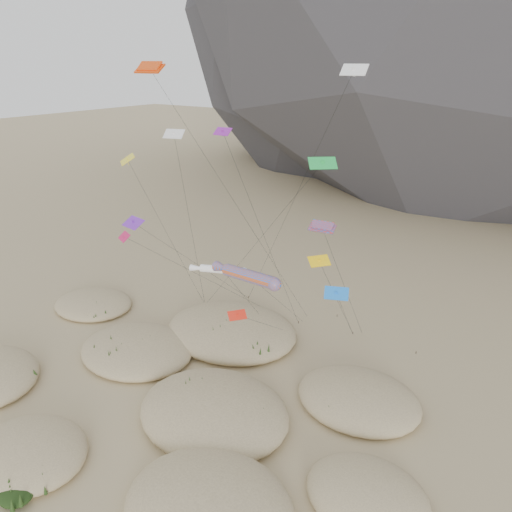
{
  "coord_description": "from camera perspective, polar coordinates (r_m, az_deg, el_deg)",
  "views": [
    {
      "loc": [
        27.36,
        -24.24,
        30.34
      ],
      "look_at": [
        2.69,
        12.0,
        13.04
      ],
      "focal_mm": 35.0,
      "sensor_mm": 36.0,
      "label": 1
    }
  ],
  "objects": [
    {
      "name": "ground",
      "position": [
        47.5,
        -11.51,
        -18.67
      ],
      "size": [
        500.0,
        500.0,
        0.0
      ],
      "primitive_type": "plane",
      "color": "#CCB789",
      "rests_on": "ground"
    },
    {
      "name": "dunes",
      "position": [
        50.55,
        -8.51,
        -14.69
      ],
      "size": [
        51.91,
        35.91,
        3.59
      ],
      "color": "#CCB789",
      "rests_on": "ground"
    },
    {
      "name": "dune_grass",
      "position": [
        48.91,
        -10.24,
        -15.94
      ],
      "size": [
        42.51,
        28.64,
        1.61
      ],
      "color": "black",
      "rests_on": "ground"
    },
    {
      "name": "kite_stakes",
      "position": [
        62.79,
        4.95,
        -7.29
      ],
      "size": [
        26.9,
        7.06,
        0.3
      ],
      "color": "#3F2D1E",
      "rests_on": "ground"
    },
    {
      "name": "rainbow_tube_kite",
      "position": [
        43.86,
        -1.02,
        -2.25
      ],
      "size": [
        8.28,
        17.06,
        13.58
      ],
      "color": "orange",
      "rests_on": "ground"
    },
    {
      "name": "white_tube_kite",
      "position": [
        49.58,
        -4.16,
        -1.57
      ],
      "size": [
        6.19,
        11.28,
        11.55
      ],
      "color": "white",
      "rests_on": "ground"
    },
    {
      "name": "orange_parafoil",
      "position": [
        49.57,
        -11.81,
        19.95
      ],
      "size": [
        10.66,
        16.01,
        30.22
      ],
      "color": "#D83E0B",
      "rests_on": "ground"
    },
    {
      "name": "multi_parafoil",
      "position": [
        41.46,
        7.66,
        3.1
      ],
      "size": [
        2.63,
        15.59,
        18.03
      ],
      "color": "red",
      "rests_on": "ground"
    },
    {
      "name": "delta_kites",
      "position": [
        47.24,
        -3.64,
        6.76
      ],
      "size": [
        26.0,
        19.55,
        29.99
      ],
      "color": "blue",
      "rests_on": "ground"
    }
  ]
}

